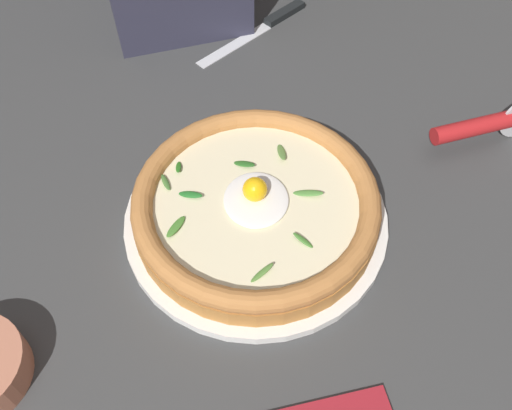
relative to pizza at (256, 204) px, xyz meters
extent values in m
cube|color=#3B3D3D|center=(-0.03, -0.01, -0.05)|extent=(2.40, 2.40, 0.03)
cylinder|color=white|center=(0.00, 0.00, -0.03)|extent=(0.30, 0.30, 0.01)
cylinder|color=#B77736|center=(0.00, 0.00, -0.01)|extent=(0.27, 0.27, 0.02)
torus|color=#B7763D|center=(0.00, 0.00, 0.01)|extent=(0.27, 0.27, 0.02)
cylinder|color=beige|center=(0.00, 0.00, 0.00)|extent=(0.23, 0.23, 0.00)
ellipsoid|color=white|center=(0.00, 0.00, 0.01)|extent=(0.08, 0.07, 0.01)
sphere|color=yellow|center=(0.00, 0.00, 0.02)|extent=(0.03, 0.03, 0.03)
ellipsoid|color=#2A6423|center=(0.05, 0.01, 0.01)|extent=(0.02, 0.03, 0.01)
ellipsoid|color=#4F8A3B|center=(0.01, -0.06, 0.01)|extent=(0.01, 0.03, 0.01)
ellipsoid|color=#286F1F|center=(0.05, 0.09, 0.01)|extent=(0.02, 0.01, 0.01)
ellipsoid|color=#417C2E|center=(-0.05, -0.05, 0.01)|extent=(0.02, 0.02, 0.01)
ellipsoid|color=#4F7D34|center=(-0.09, 0.00, 0.01)|extent=(0.02, 0.03, 0.01)
ellipsoid|color=#498831|center=(-0.04, 0.08, 0.01)|extent=(0.03, 0.02, 0.01)
ellipsoid|color=#467834|center=(0.02, 0.10, 0.01)|extent=(0.03, 0.02, 0.01)
ellipsoid|color=#5D8A40|center=(0.07, -0.03, 0.01)|extent=(0.03, 0.01, 0.01)
ellipsoid|color=#216925|center=(0.01, 0.07, 0.01)|extent=(0.02, 0.03, 0.01)
cylinder|color=red|center=(0.12, -0.27, 0.00)|extent=(0.05, 0.11, 0.02)
cube|color=silver|center=(0.32, 0.03, -0.03)|extent=(0.11, 0.11, 0.00)
cube|color=black|center=(0.40, -0.04, -0.03)|extent=(0.07, 0.07, 0.01)
camera|label=1|loc=(-0.37, 0.00, 0.49)|focal=39.19mm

